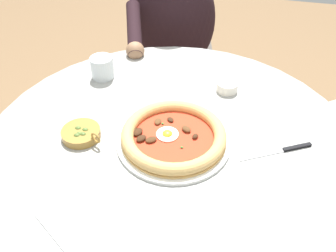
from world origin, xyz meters
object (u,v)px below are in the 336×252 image
Objects in this scene: ramekin_capers at (227,86)px; diner_person at (171,59)px; pizza_on_plate at (174,137)px; fork_utensil at (57,239)px; steak_knife at (286,150)px; cafe_chair_diner at (171,44)px; olive_pan at (81,133)px; dining_table at (171,171)px; water_glass at (102,69)px.

diner_person is at bearing -58.00° from ramekin_capers.
pizza_on_plate is 2.08× the size of fork_utensil.
cafe_chair_diner reaches higher than steak_knife.
fork_utensil is at bearing 63.26° from pizza_on_plate.
pizza_on_plate is 2.48× the size of olive_pan.
fork_utensil is at bearing 65.11° from dining_table.
olive_pan is at bearing 40.35° from ramekin_capers.
ramekin_capers is 0.54× the size of olive_pan.
fork_utensil is 0.13× the size of diner_person.
steak_knife is at bearing -173.02° from pizza_on_plate.
dining_table is 0.34m from ramekin_capers.
water_glass is 0.09× the size of cafe_chair_diner.
water_glass is 0.40× the size of steak_knife.
cafe_chair_diner is at bearing -76.90° from pizza_on_plate.
water_glass is at bearing -40.56° from dining_table.
pizza_on_plate is at bearing 6.98° from steak_knife.
dining_table is 5.52× the size of steak_knife.
water_glass is (0.31, -0.27, 0.01)m from pizza_on_plate.
fork_utensil is at bearing 101.86° from water_glass.
diner_person reaches higher than water_glass.
dining_table is 0.35m from steak_knife.
dining_table is 0.30m from olive_pan.
dining_table is 8.29× the size of olive_pan.
olive_pan reaches higher than pizza_on_plate.
ramekin_capers is (-0.13, -0.27, 0.15)m from dining_table.
dining_table is at bearing 5.02° from steak_knife.
water_glass reaches higher than fork_utensil.
ramekin_capers is at bearing -52.32° from steak_knife.
olive_pan is 0.97m from cafe_chair_diner.
pizza_on_plate is at bearing 134.59° from dining_table.
water_glass is 0.31m from olive_pan.
pizza_on_plate is 4.61× the size of ramekin_capers.
pizza_on_plate is at bearing -171.46° from olive_pan.
ramekin_capers is 0.06× the size of diner_person.
pizza_on_plate is 0.82m from diner_person.
ramekin_capers is 0.74m from cafe_chair_diner.
olive_pan is at bearing 8.54° from pizza_on_plate.
cafe_chair_diner is (0.21, -0.91, -0.21)m from pizza_on_plate.
water_glass is 0.64m from fork_utensil.
steak_knife is (-0.31, -0.04, -0.02)m from pizza_on_plate.
cafe_chair_diner is at bearing -77.35° from dining_table.
diner_person is at bearing -77.22° from dining_table.
diner_person is (0.00, -1.12, -0.20)m from fork_utensil.
diner_person is (0.49, -0.73, -0.20)m from steak_knife.
ramekin_capers is (-0.43, -0.02, -0.02)m from water_glass.
diner_person is 1.35× the size of cafe_chair_diner.
cafe_chair_diner is (0.03, -0.14, 0.00)m from diner_person.
fork_utensil is at bearing 64.94° from ramekin_capers.
olive_pan is 0.83m from diner_person.
steak_knife is at bearing -141.05° from fork_utensil.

